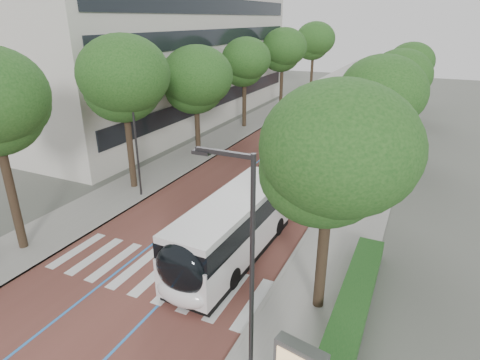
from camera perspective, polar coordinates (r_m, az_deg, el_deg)
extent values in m
plane|color=#51544C|center=(19.31, -14.11, -14.32)|extent=(160.00, 160.00, 0.00)
cube|color=brown|center=(53.93, 13.40, 9.42)|extent=(11.00, 140.00, 0.02)
cube|color=gray|center=(55.86, 5.78, 10.37)|extent=(4.00, 140.00, 0.12)
cube|color=gray|center=(52.97, 21.41, 8.34)|extent=(4.00, 140.00, 0.12)
cube|color=gray|center=(55.28, 7.66, 10.17)|extent=(0.20, 140.00, 0.14)
cube|color=gray|center=(53.11, 19.36, 8.65)|extent=(0.20, 140.00, 0.14)
cube|color=silver|center=(22.81, -22.15, -9.21)|extent=(0.55, 3.60, 0.01)
cube|color=silver|center=(21.99, -19.86, -10.08)|extent=(0.55, 3.60, 0.01)
cube|color=silver|center=(21.21, -17.39, -11.00)|extent=(0.55, 3.60, 0.01)
cube|color=silver|center=(20.49, -14.72, -11.96)|extent=(0.55, 3.60, 0.01)
cube|color=silver|center=(19.81, -11.83, -12.96)|extent=(0.55, 3.60, 0.01)
cube|color=silver|center=(19.19, -8.72, -14.00)|extent=(0.55, 3.60, 0.01)
cube|color=silver|center=(18.63, -5.39, -15.05)|extent=(0.55, 3.60, 0.01)
cube|color=silver|center=(18.15, -1.84, -16.11)|extent=(0.55, 3.60, 0.01)
cube|color=silver|center=(17.74, 1.94, -17.17)|extent=(0.55, 3.60, 0.01)
cube|color=blue|center=(54.26, 11.74, 9.64)|extent=(0.12, 126.00, 0.01)
cube|color=blue|center=(53.64, 15.09, 9.21)|extent=(0.12, 126.00, 0.01)
cube|color=#B5B1A8|center=(49.93, -12.57, 16.66)|extent=(18.00, 40.00, 14.00)
cube|color=black|center=(45.63, -2.83, 11.60)|extent=(0.12, 38.00, 1.60)
cube|color=black|center=(45.16, -2.91, 15.60)|extent=(0.12, 38.00, 1.60)
cube|color=black|center=(44.91, -2.99, 19.65)|extent=(0.12, 38.00, 1.60)
cube|color=black|center=(44.89, -3.08, 23.48)|extent=(0.12, 38.00, 1.60)
cube|color=#184618|center=(15.92, 14.38, -21.11)|extent=(1.20, 14.00, 0.80)
cylinder|color=#2C2C2E|center=(11.82, 1.69, -14.96)|extent=(0.14, 0.14, 8.00)
cube|color=#2C2C2E|center=(10.30, -2.17, 3.85)|extent=(1.70, 0.12, 0.12)
cube|color=#2C2C2E|center=(10.64, -5.53, 3.92)|extent=(0.50, 0.20, 0.10)
cylinder|color=#2C2C2E|center=(34.63, 18.57, 9.04)|extent=(0.14, 0.14, 8.00)
cube|color=#2C2C2E|center=(34.14, 18.01, 15.61)|extent=(1.70, 0.12, 0.12)
cube|color=#2C2C2E|center=(34.25, 16.80, 15.62)|extent=(0.50, 0.20, 0.10)
cylinder|color=#2C2C2E|center=(26.71, -14.63, 5.86)|extent=(0.14, 0.14, 8.00)
cylinder|color=black|center=(23.10, -29.49, -2.81)|extent=(0.44, 0.44, 5.29)
cylinder|color=black|center=(28.74, -15.28, 3.76)|extent=(0.44, 0.44, 5.21)
ellipsoid|color=#194616|center=(27.69, -16.28, 13.11)|extent=(5.87, 5.87, 4.99)
cylinder|color=black|center=(35.88, -6.06, 7.28)|extent=(0.44, 0.44, 4.36)
ellipsoid|color=#194616|center=(35.09, -6.33, 13.55)|extent=(5.99, 5.99, 5.09)
cylinder|color=black|center=(44.47, 0.61, 10.55)|extent=(0.44, 0.44, 4.78)
ellipsoid|color=#194616|center=(43.81, 0.63, 16.12)|extent=(5.15, 5.15, 4.38)
cylinder|color=black|center=(55.42, 5.88, 12.89)|extent=(0.44, 0.44, 5.10)
ellipsoid|color=#194616|center=(54.88, 6.07, 17.67)|extent=(5.76, 5.76, 4.89)
cylinder|color=black|center=(69.60, 10.15, 14.64)|extent=(0.44, 0.44, 5.39)
ellipsoid|color=#194616|center=(69.17, 10.43, 18.66)|extent=(6.26, 6.26, 5.32)
cylinder|color=black|center=(16.59, 11.56, -11.09)|extent=(0.44, 0.44, 4.58)
ellipsoid|color=#194616|center=(14.77, 12.78, 2.60)|extent=(5.65, 5.65, 4.80)
cylinder|color=black|center=(27.34, 17.75, 1.91)|extent=(0.44, 0.44, 4.64)
ellipsoid|color=#194616|center=(26.27, 18.82, 10.57)|extent=(5.22, 5.22, 4.44)
cylinder|color=black|center=(40.83, 20.61, 7.68)|extent=(0.44, 0.44, 4.18)
ellipsoid|color=#194616|center=(40.15, 21.34, 12.93)|extent=(5.48, 5.48, 4.66)
cylinder|color=black|center=(56.52, 22.24, 11.04)|extent=(0.44, 0.44, 4.03)
ellipsoid|color=#194616|center=(56.04, 22.79, 14.69)|extent=(5.52, 5.52, 4.69)
cylinder|color=black|center=(24.03, 4.84, -1.23)|extent=(2.33, 0.98, 2.30)
cube|color=silver|center=(20.07, -0.85, -7.75)|extent=(2.82, 9.44, 1.82)
cube|color=black|center=(19.53, -0.87, -4.85)|extent=(2.85, 9.25, 0.97)
cube|color=silver|center=(19.25, -0.88, -3.14)|extent=(2.76, 9.25, 0.31)
cube|color=black|center=(20.64, -0.84, -10.37)|extent=(2.75, 9.06, 0.35)
cube|color=silver|center=(27.99, 8.18, 0.92)|extent=(2.76, 7.82, 1.82)
cube|color=black|center=(27.60, 8.31, 3.13)|extent=(2.80, 7.67, 0.97)
cube|color=silver|center=(27.41, 8.38, 4.40)|extent=(2.71, 7.66, 0.31)
cube|color=black|center=(28.39, 8.07, -1.12)|extent=(2.70, 7.51, 0.35)
ellipsoid|color=black|center=(16.42, -8.42, -12.42)|extent=(2.39, 1.18, 2.28)
ellipsoid|color=silver|center=(17.06, -8.30, -15.67)|extent=(2.38, 1.08, 1.14)
cylinder|color=black|center=(19.32, -7.10, -11.90)|extent=(0.33, 1.01, 1.00)
cylinder|color=black|center=(18.35, -1.03, -13.77)|extent=(0.33, 1.01, 1.00)
cylinder|color=black|center=(30.08, 7.13, 0.94)|extent=(0.33, 1.01, 1.00)
cylinder|color=black|center=(29.46, 11.25, 0.22)|extent=(0.33, 1.01, 1.00)
cylinder|color=black|center=(23.30, 0.23, -5.40)|extent=(0.33, 1.01, 1.00)
cylinder|color=black|center=(22.49, 5.41, -6.58)|extent=(0.33, 1.01, 1.00)
cube|color=silver|center=(38.14, 12.77, 6.32)|extent=(2.78, 12.05, 1.82)
cube|color=black|center=(37.86, 12.91, 7.98)|extent=(2.81, 11.82, 0.97)
cube|color=silver|center=(37.72, 13.00, 8.93)|extent=(2.72, 11.81, 0.31)
cube|color=black|center=(38.44, 12.63, 4.76)|extent=(2.72, 11.57, 0.35)
ellipsoid|color=black|center=(32.49, 10.30, 5.16)|extent=(2.37, 1.15, 2.28)
ellipsoid|color=silver|center=(32.78, 10.14, 3.23)|extent=(2.37, 1.05, 1.14)
cylinder|color=black|center=(35.30, 9.43, 4.02)|extent=(0.32, 1.01, 1.00)
cylinder|color=black|center=(34.76, 12.99, 3.46)|extent=(0.32, 1.01, 1.00)
cylinder|color=black|center=(42.17, 12.48, 6.75)|extent=(0.32, 1.01, 1.00)
cylinder|color=black|center=(41.71, 15.50, 6.31)|extent=(0.32, 1.01, 1.00)
cube|color=silver|center=(50.64, 15.31, 9.90)|extent=(3.08, 12.11, 1.82)
cube|color=black|center=(50.43, 15.44, 11.16)|extent=(3.11, 11.87, 0.97)
cube|color=silver|center=(50.32, 15.51, 11.88)|extent=(3.02, 11.87, 0.31)
cube|color=black|center=(50.87, 15.18, 8.70)|extent=(3.01, 11.63, 0.35)
ellipsoid|color=black|center=(44.81, 14.36, 9.46)|extent=(2.40, 1.21, 2.28)
ellipsoid|color=silver|center=(45.01, 14.21, 8.03)|extent=(2.40, 1.11, 1.14)
cylinder|color=black|center=(47.47, 13.25, 8.37)|extent=(0.35, 1.01, 1.00)
cylinder|color=black|center=(47.19, 15.97, 8.03)|extent=(0.35, 1.01, 1.00)
cylinder|color=black|center=(54.63, 14.60, 9.99)|extent=(0.35, 1.01, 1.00)
cylinder|color=black|center=(54.39, 16.97, 9.70)|extent=(0.35, 1.01, 1.00)
cube|color=silver|center=(63.56, 17.92, 11.96)|extent=(3.22, 12.13, 1.82)
cube|color=black|center=(63.39, 18.04, 12.97)|extent=(3.25, 11.89, 0.97)
cube|color=silver|center=(63.31, 18.11, 13.54)|extent=(3.16, 11.89, 0.31)
cube|color=black|center=(63.74, 17.80, 11.00)|extent=(3.14, 11.65, 0.35)
ellipsoid|color=black|center=(57.68, 17.51, 11.82)|extent=(2.41, 1.24, 2.28)
ellipsoid|color=silver|center=(57.83, 17.37, 10.71)|extent=(2.41, 1.14, 1.14)
cylinder|color=black|center=(60.24, 16.46, 10.88)|extent=(0.36, 1.02, 1.00)
cylinder|color=black|center=(60.08, 18.62, 10.60)|extent=(0.36, 1.02, 1.00)
cylinder|color=black|center=(67.51, 17.15, 11.92)|extent=(0.36, 1.02, 1.00)
cylinder|color=black|center=(67.37, 19.09, 11.68)|extent=(0.36, 1.02, 1.00)
cube|color=silver|center=(76.62, 19.77, 13.30)|extent=(3.18, 12.12, 1.82)
cube|color=black|center=(76.48, 19.88, 14.14)|extent=(3.20, 11.89, 0.97)
cube|color=silver|center=(76.41, 19.95, 14.61)|extent=(3.11, 11.88, 0.31)
cube|color=black|center=(76.77, 19.67, 12.50)|extent=(3.10, 11.64, 0.35)
ellipsoid|color=black|center=(70.80, 19.03, 13.37)|extent=(2.41, 1.23, 2.28)
ellipsoid|color=silver|center=(70.91, 18.90, 12.46)|extent=(2.40, 1.13, 1.14)
cylinder|color=black|center=(73.39, 18.32, 12.53)|extent=(0.36, 1.02, 1.00)
cylinder|color=black|center=(73.03, 20.09, 12.27)|extent=(0.36, 1.02, 1.00)
cylinder|color=black|center=(80.62, 19.36, 13.17)|extent=(0.36, 1.02, 1.00)
cylinder|color=black|center=(80.29, 20.98, 12.93)|extent=(0.36, 1.02, 1.00)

